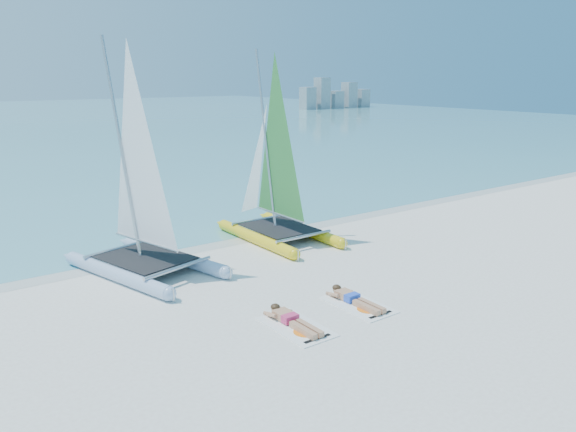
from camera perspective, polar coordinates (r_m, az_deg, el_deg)
name	(u,v)px	position (r m, az deg, el deg)	size (l,w,h in m)	color
ground	(329,289)	(14.93, 4.19, -7.39)	(140.00, 140.00, 0.00)	white
wet_sand_strip	(224,240)	(19.21, -6.49, -2.47)	(140.00, 1.40, 0.01)	beige
distant_skyline	(335,96)	(95.98, 4.76, 12.03)	(14.00, 2.00, 5.00)	#9FA9AF
catamaran_blue	(140,202)	(16.19, -14.82, 1.36)	(3.55, 5.39, 6.76)	#B1CCE8
catamaran_yellow	(271,178)	(19.20, -1.76, 3.91)	(2.31, 5.14, 6.53)	yellow
towel_a	(296,327)	(12.78, 0.84, -11.17)	(1.00, 1.85, 0.02)	white
sunbather_a	(291,319)	(12.87, 0.31, -10.44)	(0.37, 1.73, 0.26)	tan
towel_b	(358,305)	(14.00, 7.16, -8.94)	(1.00, 1.85, 0.02)	white
sunbather_b	(353,298)	(14.09, 6.63, -8.29)	(0.37, 1.73, 0.26)	tan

